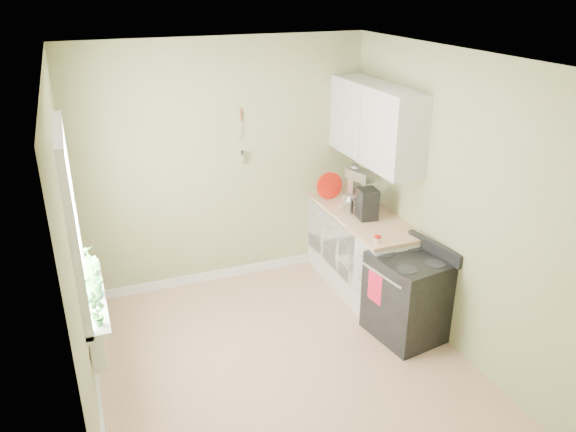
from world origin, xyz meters
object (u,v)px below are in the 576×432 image
object	(u,v)px
stove	(407,296)
kettle	(349,205)
stand_mixer	(359,188)
coffee_maker	(367,205)

from	to	relation	value
stove	kettle	bearing A→B (deg)	97.97
stove	stand_mixer	world-z (taller)	stand_mixer
stand_mixer	kettle	xyz separation A→B (m)	(-0.24, -0.22, -0.08)
kettle	coffee_maker	world-z (taller)	coffee_maker
kettle	coffee_maker	size ratio (longest dim) A/B	0.60
stand_mixer	stove	bearing A→B (deg)	-94.67
stove	stand_mixer	xyz separation A→B (m)	(0.10, 1.22, 0.67)
stove	coffee_maker	distance (m)	1.04
stove	coffee_maker	size ratio (longest dim) A/B	2.93
kettle	coffee_maker	bearing A→B (deg)	-57.73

